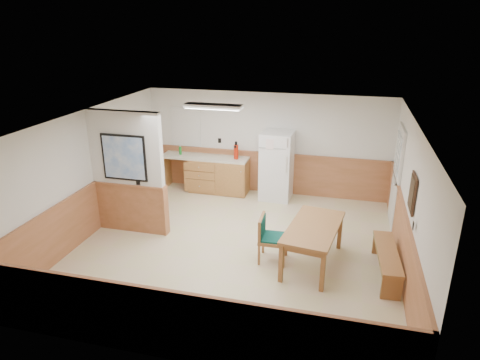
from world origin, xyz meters
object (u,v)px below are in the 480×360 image
(refrigerator, at_px, (277,166))
(soap_bottle, at_px, (180,150))
(fire_extinguisher, at_px, (236,151))
(dining_table, at_px, (314,231))
(dining_bench, at_px, (387,257))
(dining_chair, at_px, (268,235))

(refrigerator, relative_size, soap_bottle, 7.90)
(fire_extinguisher, bearing_deg, dining_table, -63.67)
(dining_bench, relative_size, dining_chair, 1.80)
(dining_bench, distance_m, fire_extinguisher, 4.57)
(dining_bench, bearing_deg, soap_bottle, 145.62)
(refrigerator, xyz_separation_m, dining_table, (1.14, -2.85, -0.17))
(dining_table, relative_size, dining_bench, 1.12)
(refrigerator, bearing_deg, dining_chair, -80.82)
(dining_bench, relative_size, soap_bottle, 7.33)
(dining_chair, xyz_separation_m, soap_bottle, (-2.84, 2.96, 0.51))
(refrigerator, xyz_separation_m, dining_chair, (0.36, -2.90, -0.33))
(refrigerator, distance_m, dining_table, 3.07)
(refrigerator, height_order, dining_chair, refrigerator)
(dining_table, distance_m, soap_bottle, 4.66)
(refrigerator, bearing_deg, fire_extinguisher, 178.84)
(refrigerator, distance_m, dining_chair, 2.94)
(refrigerator, height_order, fire_extinguisher, refrigerator)
(soap_bottle, bearing_deg, refrigerator, -1.47)
(dining_table, relative_size, dining_chair, 2.02)
(dining_bench, height_order, dining_chair, dining_chair)
(dining_table, xyz_separation_m, fire_extinguisher, (-2.17, 2.91, 0.44))
(refrigerator, relative_size, dining_table, 0.96)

